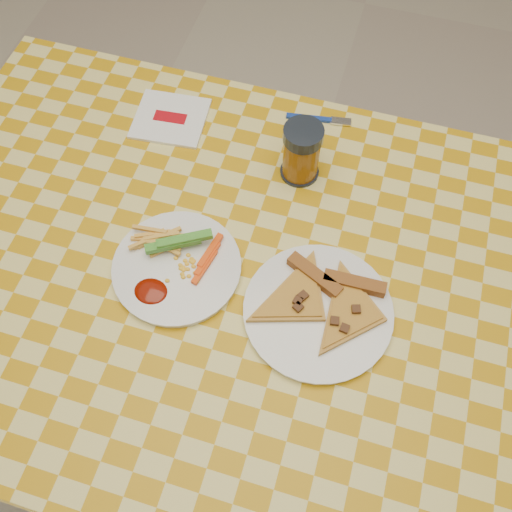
# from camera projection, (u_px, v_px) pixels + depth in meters

# --- Properties ---
(ground) EXTENTS (8.00, 8.00, 0.00)m
(ground) POSITION_uv_depth(u_px,v_px,m) (245.00, 393.00, 1.65)
(ground) COLOR beige
(ground) RESTS_ON ground
(table) EXTENTS (1.28, 0.88, 0.76)m
(table) POSITION_uv_depth(u_px,v_px,m) (239.00, 293.00, 1.05)
(table) COLOR silver
(table) RESTS_ON ground
(plate_left) EXTENTS (0.23, 0.23, 0.01)m
(plate_left) POSITION_uv_depth(u_px,v_px,m) (177.00, 268.00, 0.99)
(plate_left) COLOR white
(plate_left) RESTS_ON table
(plate_right) EXTENTS (0.29, 0.29, 0.01)m
(plate_right) POSITION_uv_depth(u_px,v_px,m) (318.00, 312.00, 0.95)
(plate_right) COLOR white
(plate_right) RESTS_ON table
(fries_veggies) EXTENTS (0.17, 0.16, 0.04)m
(fries_veggies) POSITION_uv_depth(u_px,v_px,m) (174.00, 255.00, 0.98)
(fries_veggies) COLOR #F1A64C
(fries_veggies) RESTS_ON plate_left
(pizza_slices) EXTENTS (0.26, 0.24, 0.02)m
(pizza_slices) POSITION_uv_depth(u_px,v_px,m) (323.00, 301.00, 0.94)
(pizza_slices) COLOR gold
(pizza_slices) RESTS_ON plate_right
(drink_glass) EXTENTS (0.07, 0.07, 0.12)m
(drink_glass) POSITION_uv_depth(u_px,v_px,m) (301.00, 153.00, 1.04)
(drink_glass) COLOR black
(drink_glass) RESTS_ON table
(napkin) EXTENTS (0.15, 0.14, 0.01)m
(napkin) POSITION_uv_depth(u_px,v_px,m) (170.00, 118.00, 1.16)
(napkin) COLOR white
(napkin) RESTS_ON table
(fork) EXTENTS (0.13, 0.03, 0.01)m
(fork) POSITION_uv_depth(u_px,v_px,m) (319.00, 119.00, 1.16)
(fork) COLOR navy
(fork) RESTS_ON table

